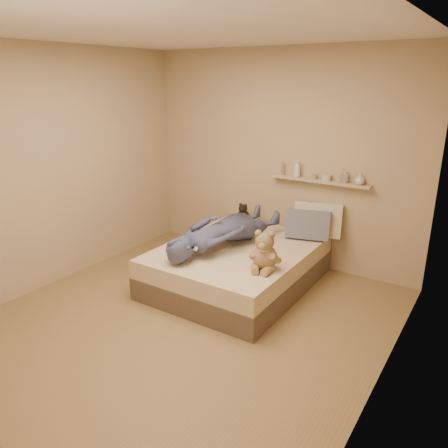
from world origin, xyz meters
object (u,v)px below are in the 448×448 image
Objects in this scene: pillow_cream at (318,220)px; person at (223,230)px; pillow_grey at (308,225)px; wall_shelf at (319,181)px; game_console at (191,247)px; teddy_bear at (264,254)px; dark_plush at (243,215)px; bed at (238,266)px.

pillow_cream is 1.17m from person.
wall_shelf is (0.02, 0.22, 0.48)m from pillow_grey.
pillow_grey is 0.42× the size of wall_shelf.
game_console is 0.13× the size of wall_shelf.
teddy_bear is (0.75, 0.19, 0.03)m from game_console.
pillow_cream is at bearing 3.77° from dark_plush.
wall_shelf is at bearing 85.94° from pillow_grey.
pillow_cream is 1.10× the size of pillow_grey.
pillow_grey is at bearing 52.24° from bed.
teddy_bear is at bearing -90.91° from wall_shelf.
bed is at bearing 145.03° from teddy_bear.
pillow_cream reaches higher than dark_plush.
game_console is at bearing -82.62° from dark_plush.
pillow_grey is 0.32× the size of person.
teddy_bear is 0.26× the size of person.
pillow_cream is at bearing -59.36° from wall_shelf.
bed is 0.92m from dark_plush.
teddy_bear reaches higher than pillow_grey.
bed is 1.11m from pillow_cream.
pillow_cream reaches higher than bed.
wall_shelf is at bearing 120.64° from pillow_cream.
wall_shelf is at bearing 58.82° from bed.
wall_shelf reaches higher than game_console.
dark_plush is 0.53× the size of pillow_grey.
dark_plush reaches higher than game_console.
person reaches higher than game_console.
pillow_cream is 0.16m from pillow_grey.
bed is 0.45m from person.
teddy_bear is 0.82× the size of pillow_grey.
game_console is 0.61× the size of dark_plush.
teddy_bear reaches higher than bed.
teddy_bear is 0.34× the size of wall_shelf.
person is at bearing -74.21° from dark_plush.
bed is 11.74× the size of game_console.
pillow_grey is at bearing -4.66° from dark_plush.
pillow_grey is (0.75, 1.25, 0.03)m from game_console.
teddy_bear is at bearing -90.26° from pillow_grey.
wall_shelf is at bearing 89.09° from teddy_bear.
wall_shelf is at bearing -115.52° from person.
game_console is 0.50m from person.
bed is at bearing -127.76° from pillow_grey.
pillow_cream is at bearing 86.80° from teddy_bear.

